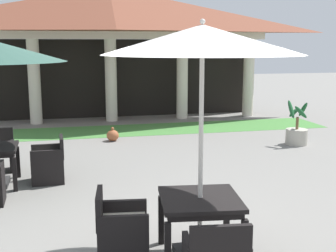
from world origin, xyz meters
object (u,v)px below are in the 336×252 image
object	(u,v)px
patio_chair_near_foreground_west	(120,228)
patio_umbrella_near_foreground	(202,44)
terracotta_urn	(113,135)
potted_palm_right_edge	(297,133)
patio_table_near_foreground	(200,205)
patio_chair_mid_left_east	(49,160)

from	to	relation	value
patio_chair_near_foreground_west	patio_umbrella_near_foreground	bearing A→B (deg)	90.00
patio_chair_near_foreground_west	terracotta_urn	bearing A→B (deg)	-177.98
potted_palm_right_edge	patio_table_near_foreground	bearing A→B (deg)	-128.30
patio_chair_mid_left_east	potted_palm_right_edge	distance (m)	6.27
patio_umbrella_near_foreground	patio_chair_mid_left_east	world-z (taller)	patio_umbrella_near_foreground
patio_table_near_foreground	potted_palm_right_edge	size ratio (longest dim) A/B	0.90
patio_table_near_foreground	patio_chair_mid_left_east	size ratio (longest dim) A/B	1.22
patio_table_near_foreground	terracotta_urn	distance (m)	6.78
patio_table_near_foreground	patio_chair_mid_left_east	bearing A→B (deg)	117.68
patio_umbrella_near_foreground	patio_chair_mid_left_east	bearing A→B (deg)	117.68
patio_chair_mid_left_east	terracotta_urn	world-z (taller)	patio_chair_mid_left_east
patio_table_near_foreground	patio_chair_mid_left_east	distance (m)	3.96
patio_chair_near_foreground_west	patio_chair_mid_left_east	world-z (taller)	patio_chair_near_foreground_west
patio_table_near_foreground	patio_chair_near_foreground_west	xyz separation A→B (m)	(-0.93, 0.12, -0.24)
patio_chair_near_foreground_west	potted_palm_right_edge	xyz separation A→B (m)	(5.11, 5.17, -0.12)
patio_umbrella_near_foreground	patio_chair_near_foreground_west	world-z (taller)	patio_umbrella_near_foreground
patio_umbrella_near_foreground	patio_chair_mid_left_east	xyz separation A→B (m)	(-1.84, 3.50, -2.12)
patio_table_near_foreground	terracotta_urn	bearing A→B (deg)	92.82
patio_table_near_foreground	potted_palm_right_edge	distance (m)	6.75
patio_umbrella_near_foreground	terracotta_urn	distance (m)	7.16
patio_chair_mid_left_east	potted_palm_right_edge	size ratio (longest dim) A/B	0.74
patio_umbrella_near_foreground	patio_chair_near_foreground_west	bearing A→B (deg)	172.81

